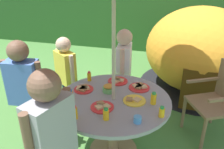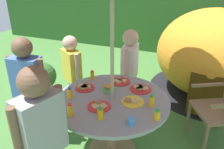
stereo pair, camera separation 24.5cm
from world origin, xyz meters
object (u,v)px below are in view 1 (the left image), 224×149
at_px(dome_tent, 200,49).
at_px(child_in_blue_shirt, 23,82).
at_px(garden_table, 113,110).
at_px(child_in_grey_shirt, 51,130).
at_px(plate_front_edge, 139,87).
at_px(plate_near_left, 102,107).
at_px(plate_far_left, 118,81).
at_px(cup_near, 138,119).
at_px(plate_mid_right, 83,89).
at_px(wooden_chair, 220,98).
at_px(potted_plant, 34,83).
at_px(juice_bottle_mid_left, 89,76).
at_px(snack_bowl, 109,88).
at_px(juice_bottle_spot_a, 75,113).
at_px(juice_bottle_center_back, 162,112).
at_px(child_in_yellow_shirt, 65,68).
at_px(juice_bottle_near_right, 154,99).
at_px(juice_bottle_center_front, 70,95).
at_px(child_in_white_shirt, 124,62).
at_px(juice_bottle_far_right, 106,114).
at_px(plate_back_edge, 134,100).

relative_size(dome_tent, child_in_blue_shirt, 1.54).
xyz_separation_m(garden_table, child_in_blue_shirt, (-0.95, -0.11, 0.26)).
bearing_deg(child_in_grey_shirt, plate_front_edge, -5.48).
height_order(plate_near_left, plate_far_left, same).
distance_m(plate_front_edge, cup_near, 0.63).
relative_size(garden_table, child_in_grey_shirt, 0.88).
bearing_deg(child_in_grey_shirt, plate_far_left, 8.01).
distance_m(plate_near_left, cup_near, 0.40).
height_order(garden_table, plate_far_left, plate_far_left).
bearing_deg(dome_tent, garden_table, -115.43).
bearing_deg(plate_mid_right, wooden_chair, 18.08).
height_order(potted_plant, plate_far_left, plate_far_left).
bearing_deg(juice_bottle_mid_left, plate_near_left, -58.66).
xyz_separation_m(snack_bowl, juice_bottle_mid_left, (-0.29, 0.20, 0.02)).
distance_m(potted_plant, juice_bottle_spot_a, 1.62).
relative_size(potted_plant, juice_bottle_center_back, 5.83).
relative_size(juice_bottle_mid_left, cup_near, 1.66).
bearing_deg(child_in_yellow_shirt, garden_table, 0.00).
bearing_deg(juice_bottle_spot_a, juice_bottle_near_right, 33.09).
distance_m(dome_tent, cup_near, 2.33).
distance_m(child_in_blue_shirt, plate_mid_right, 0.63).
bearing_deg(plate_near_left, juice_bottle_center_front, 171.63).
relative_size(plate_mid_right, plate_far_left, 0.92).
bearing_deg(plate_far_left, potted_plant, 167.60).
bearing_deg(juice_bottle_mid_left, child_in_grey_shirt, -84.35).
bearing_deg(plate_mid_right, juice_bottle_center_front, -101.37).
xyz_separation_m(child_in_white_shirt, juice_bottle_far_right, (0.09, -1.18, -0.03)).
height_order(child_in_grey_shirt, juice_bottle_mid_left, child_in_grey_shirt).
relative_size(garden_table, plate_back_edge, 5.11).
bearing_deg(juice_bottle_spot_a, juice_bottle_far_right, 12.08).
relative_size(snack_bowl, juice_bottle_far_right, 1.14).
bearing_deg(juice_bottle_center_front, child_in_yellow_shirt, 118.61).
bearing_deg(child_in_white_shirt, plate_near_left, -4.59).
bearing_deg(juice_bottle_spot_a, plate_back_edge, 42.72).
distance_m(plate_front_edge, plate_far_left, 0.28).
xyz_separation_m(child_in_white_shirt, juice_bottle_near_right, (0.47, -0.81, -0.02)).
xyz_separation_m(garden_table, juice_bottle_spot_a, (-0.25, -0.41, 0.20)).
height_order(plate_far_left, juice_bottle_center_front, juice_bottle_center_front).
bearing_deg(juice_bottle_center_back, plate_back_edge, 145.02).
relative_size(child_in_white_shirt, child_in_blue_shirt, 0.95).
bearing_deg(child_in_grey_shirt, juice_bottle_center_front, 30.77).
relative_size(child_in_grey_shirt, snack_bowl, 10.07).
distance_m(plate_back_edge, juice_bottle_spot_a, 0.63).
bearing_deg(juice_bottle_near_right, child_in_yellow_shirt, 155.47).
xyz_separation_m(plate_front_edge, plate_far_left, (-0.27, 0.09, -0.00)).
bearing_deg(plate_far_left, plate_mid_right, -137.83).
height_order(plate_back_edge, cup_near, cup_near).
distance_m(potted_plant, plate_far_left, 1.41).
distance_m(juice_bottle_far_right, cup_near, 0.28).
relative_size(child_in_blue_shirt, juice_bottle_center_back, 12.20).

